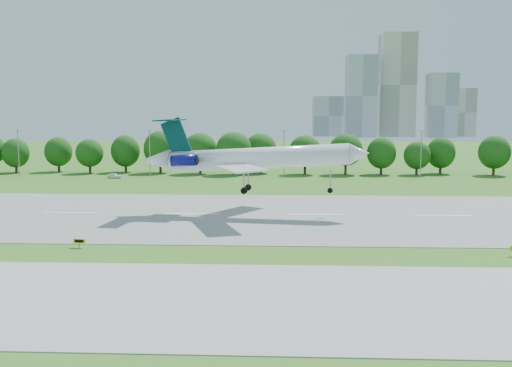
# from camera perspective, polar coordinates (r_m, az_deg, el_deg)

# --- Properties ---
(ground) EXTENTS (600.00, 600.00, 0.00)m
(ground) POSITION_cam_1_polar(r_m,az_deg,el_deg) (68.51, -9.65, -6.59)
(ground) COLOR #316A1C
(ground) RESTS_ON ground
(runway) EXTENTS (400.00, 45.00, 0.08)m
(runway) POSITION_cam_1_polar(r_m,az_deg,el_deg) (92.60, -6.39, -3.04)
(runway) COLOR gray
(runway) RESTS_ON ground
(taxiway) EXTENTS (400.00, 23.00, 0.08)m
(taxiway) POSITION_cam_1_polar(r_m,az_deg,el_deg) (51.68, -13.94, -11.05)
(taxiway) COLOR #ADADA8
(taxiway) RESTS_ON ground
(tree_line) EXTENTS (288.40, 8.40, 10.40)m
(tree_line) POSITION_cam_1_polar(r_m,az_deg,el_deg) (158.08, -2.65, 3.25)
(tree_line) COLOR #382314
(tree_line) RESTS_ON ground
(light_poles) EXTENTS (175.90, 0.25, 12.19)m
(light_poles) POSITION_cam_1_polar(r_m,az_deg,el_deg) (148.40, -3.97, 3.08)
(light_poles) COLOR gray
(light_poles) RESTS_ON ground
(skyline) EXTENTS (127.00, 52.00, 80.00)m
(skyline) POSITION_cam_1_polar(r_m,az_deg,el_deg) (464.01, 13.36, 8.33)
(skyline) COLOR #B2B2B7
(skyline) RESTS_ON ground
(airliner) EXTENTS (36.54, 26.45, 12.01)m
(airliner) POSITION_cam_1_polar(r_m,az_deg,el_deg) (90.72, -0.93, 2.61)
(airliner) COLOR white
(airliner) RESTS_ON ground
(taxi_sign_centre) EXTENTS (1.55, 0.41, 1.09)m
(taxi_sign_centre) POSITION_cam_1_polar(r_m,az_deg,el_deg) (71.80, -17.26, -5.53)
(taxi_sign_centre) COLOR gray
(taxi_sign_centre) RESTS_ON ground
(service_vehicle_b) EXTENTS (4.12, 2.65, 1.30)m
(service_vehicle_b) POSITION_cam_1_polar(r_m,az_deg,el_deg) (149.97, -13.98, 0.76)
(service_vehicle_b) COLOR white
(service_vehicle_b) RESTS_ON ground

